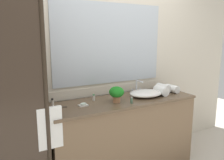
# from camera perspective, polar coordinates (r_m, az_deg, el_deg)

# --- Properties ---
(wall_back_with_mirror) EXTENTS (4.40, 0.06, 2.60)m
(wall_back_with_mirror) POSITION_cam_1_polar(r_m,az_deg,el_deg) (2.90, -0.71, 4.44)
(wall_back_with_mirror) COLOR beige
(wall_back_with_mirror) RESTS_ON ground_plane
(vanity_cabinet) EXTENTS (1.80, 0.58, 0.90)m
(vanity_cabinet) POSITION_cam_1_polar(r_m,az_deg,el_deg) (2.85, 2.61, -13.60)
(vanity_cabinet) COLOR brown
(vanity_cabinet) RESTS_ON ground_plane
(shower_enclosure) EXTENTS (1.20, 0.59, 2.00)m
(shower_enclosure) POSITION_cam_1_polar(r_m,az_deg,el_deg) (2.10, -25.22, -7.29)
(shower_enclosure) COLOR #2D2319
(shower_enclosure) RESTS_ON ground_plane
(sink_basin) EXTENTS (0.43, 0.33, 0.08)m
(sink_basin) POSITION_cam_1_polar(r_m,az_deg,el_deg) (2.86, 8.52, -3.31)
(sink_basin) COLOR white
(sink_basin) RESTS_ON vanity_cabinet
(faucet) EXTENTS (0.17, 0.16, 0.17)m
(faucet) POSITION_cam_1_polar(r_m,az_deg,el_deg) (3.00, 6.28, -2.11)
(faucet) COLOR silver
(faucet) RESTS_ON vanity_cabinet
(potted_plant) EXTENTS (0.17, 0.17, 0.18)m
(potted_plant) POSITION_cam_1_polar(r_m,az_deg,el_deg) (2.56, 1.16, -3.26)
(potted_plant) COLOR #B77A51
(potted_plant) RESTS_ON vanity_cabinet
(soap_dish) EXTENTS (0.10, 0.07, 0.04)m
(soap_dish) POSITION_cam_1_polar(r_m,az_deg,el_deg) (2.47, -7.30, -6.13)
(soap_dish) COLOR silver
(soap_dish) RESTS_ON vanity_cabinet
(amenity_bottle_body_wash) EXTENTS (0.03, 0.03, 0.07)m
(amenity_bottle_body_wash) POSITION_cam_1_polar(r_m,az_deg,el_deg) (2.54, 5.01, -5.11)
(amenity_bottle_body_wash) COLOR #4C7056
(amenity_bottle_body_wash) RESTS_ON vanity_cabinet
(amenity_bottle_conditioner) EXTENTS (0.03, 0.03, 0.09)m
(amenity_bottle_conditioner) POSITION_cam_1_polar(r_m,az_deg,el_deg) (2.49, -14.77, -5.61)
(amenity_bottle_conditioner) COLOR silver
(amenity_bottle_conditioner) RESTS_ON vanity_cabinet
(amenity_bottle_shampoo) EXTENTS (0.03, 0.03, 0.08)m
(amenity_bottle_shampoo) POSITION_cam_1_polar(r_m,az_deg,el_deg) (2.64, -4.64, -4.46)
(amenity_bottle_shampoo) COLOR silver
(amenity_bottle_shampoo) RESTS_ON vanity_cabinet
(rolled_towel_near_edge) EXTENTS (0.11, 0.20, 0.10)m
(rolled_towel_near_edge) POSITION_cam_1_polar(r_m,az_deg,el_deg) (3.12, 14.91, -2.10)
(rolled_towel_near_edge) COLOR white
(rolled_towel_near_edge) RESTS_ON vanity_cabinet
(rolled_towel_middle) EXTENTS (0.12, 0.19, 0.11)m
(rolled_towel_middle) POSITION_cam_1_polar(r_m,az_deg,el_deg) (3.09, 12.71, -2.02)
(rolled_towel_middle) COLOR white
(rolled_towel_middle) RESTS_ON vanity_cabinet
(rolled_towel_far_edge) EXTENTS (0.13, 0.21, 0.11)m
(rolled_towel_far_edge) POSITION_cam_1_polar(r_m,az_deg,el_deg) (2.95, 12.25, -2.63)
(rolled_towel_far_edge) COLOR white
(rolled_towel_far_edge) RESTS_ON vanity_cabinet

